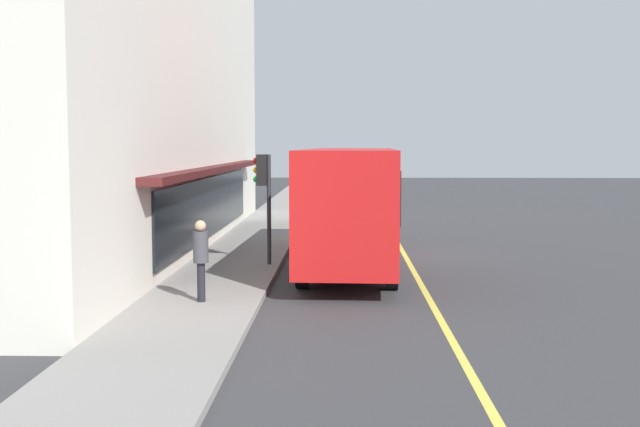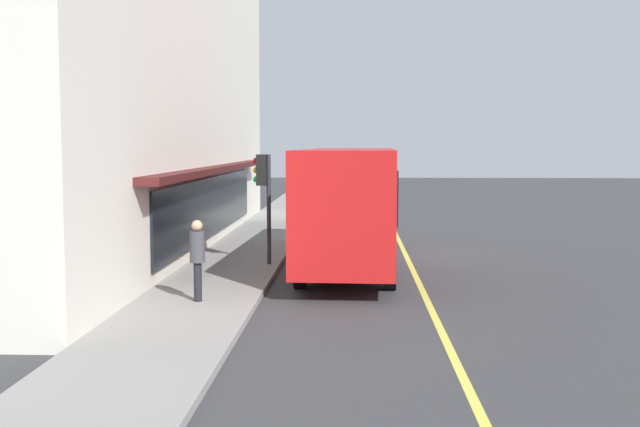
% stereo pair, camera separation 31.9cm
% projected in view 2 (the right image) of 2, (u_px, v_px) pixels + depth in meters
% --- Properties ---
extents(ground, '(120.00, 120.00, 0.00)m').
position_uv_depth(ground, '(406.00, 255.00, 25.74)').
color(ground, '#38383A').
extents(sidewalk, '(80.00, 2.78, 0.15)m').
position_uv_depth(sidewalk, '(247.00, 252.00, 25.97)').
color(sidewalk, gray).
rests_on(sidewalk, ground).
extents(lane_centre_stripe, '(36.00, 0.16, 0.01)m').
position_uv_depth(lane_centre_stripe, '(406.00, 255.00, 25.74)').
color(lane_centre_stripe, '#D8D14C').
rests_on(lane_centre_stripe, ground).
extents(storefront_building, '(27.96, 10.56, 11.88)m').
position_uv_depth(storefront_building, '(69.00, 78.00, 27.13)').
color(storefront_building, silver).
rests_on(storefront_building, ground).
extents(bus, '(11.21, 2.93, 3.50)m').
position_uv_depth(bus, '(351.00, 201.00, 23.07)').
color(bus, red).
rests_on(bus, ground).
extents(traffic_light, '(0.30, 0.52, 3.20)m').
position_uv_depth(traffic_light, '(263.00, 183.00, 22.64)').
color(traffic_light, '#2D2D33').
rests_on(traffic_light, sidewalk).
extents(car_black, '(4.38, 2.03, 1.52)m').
position_uv_depth(car_black, '(333.00, 212.00, 33.79)').
color(car_black, black).
rests_on(car_black, ground).
extents(pedestrian_by_curb, '(0.34, 0.34, 1.82)m').
position_uv_depth(pedestrian_by_curb, '(197.00, 252.00, 17.33)').
color(pedestrian_by_curb, black).
rests_on(pedestrian_by_curb, sidewalk).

